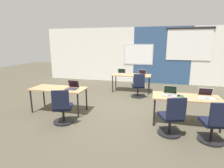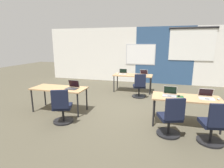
{
  "view_description": "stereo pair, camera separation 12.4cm",
  "coord_description": "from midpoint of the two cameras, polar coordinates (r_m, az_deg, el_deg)",
  "views": [
    {
      "loc": [
        1.0,
        -5.08,
        1.99
      ],
      "look_at": [
        -0.21,
        -0.3,
        0.86
      ],
      "focal_mm": 28.33,
      "sensor_mm": 36.0,
      "label": 1
    },
    {
      "loc": [
        1.12,
        -5.04,
        1.99
      ],
      "look_at": [
        -0.21,
        -0.3,
        0.86
      ],
      "focal_mm": 28.33,
      "sensor_mm": 36.0,
      "label": 2
    }
  ],
  "objects": [
    {
      "name": "mouse_near_right_end",
      "position": [
        4.83,
        31.79,
        -4.14
      ],
      "size": [
        0.06,
        0.1,
        0.03
      ],
      "color": "#B2B2B7",
      "rests_on": "desk_near_right"
    },
    {
      "name": "laptop_near_right_inner",
      "position": [
        4.66,
        18.86,
        -3.0
      ],
      "size": [
        0.35,
        0.32,
        0.23
      ],
      "rotation": [
        0.0,
        0.0,
        -0.08
      ],
      "color": "#9E9EA3",
      "rests_on": "desk_near_right"
    },
    {
      "name": "chair_far_right",
      "position": [
        6.71,
        9.32,
        -1.2
      ],
      "size": [
        0.53,
        0.59,
        0.92
      ],
      "rotation": [
        0.0,
        0.0,
        3.38
      ],
      "color": "black",
      "rests_on": "ground"
    },
    {
      "name": "desk_near_left",
      "position": [
        5.44,
        -16.06,
        -1.78
      ],
      "size": [
        1.6,
        0.7,
        0.72
      ],
      "color": "tan",
      "rests_on": "ground"
    },
    {
      "name": "laptop_far_left",
      "position": [
        7.56,
        4.01,
        3.57
      ],
      "size": [
        0.36,
        0.35,
        0.22
      ],
      "rotation": [
        0.0,
        0.0,
        0.1
      ],
      "color": "#B7B7BC",
      "rests_on": "desk_far_center"
    },
    {
      "name": "chair_near_right_inner",
      "position": [
        4.12,
        19.19,
        -10.94
      ],
      "size": [
        0.56,
        0.61,
        0.92
      ],
      "rotation": [
        0.0,
        0.0,
        3.48
      ],
      "color": "black",
      "rests_on": "ground"
    },
    {
      "name": "laptop_near_right_end",
      "position": [
        4.78,
        28.82,
        -3.55
      ],
      "size": [
        0.33,
        0.32,
        0.22
      ],
      "rotation": [
        0.0,
        0.0,
        -0.01
      ],
      "color": "silver",
      "rests_on": "desk_near_right"
    },
    {
      "name": "back_wall_assembly",
      "position": [
        9.33,
        9.55,
        9.17
      ],
      "size": [
        10.0,
        0.27,
        2.8
      ],
      "color": "silver",
      "rests_on": "ground"
    },
    {
      "name": "mousepad_near_right_inner",
      "position": [
        4.68,
        21.48,
        -3.77
      ],
      "size": [
        0.22,
        0.19,
        0.0
      ],
      "color": "#23512D",
      "rests_on": "desk_near_right"
    },
    {
      "name": "chair_near_right_end",
      "position": [
        4.16,
        30.72,
        -11.84
      ],
      "size": [
        0.52,
        0.57,
        0.92
      ],
      "rotation": [
        0.0,
        0.0,
        3.31
      ],
      "color": "black",
      "rests_on": "ground"
    },
    {
      "name": "mouse_far_right",
      "position": [
        7.41,
        8.6,
        3.03
      ],
      "size": [
        0.06,
        0.1,
        0.03
      ],
      "color": "black",
      "rests_on": "desk_far_center"
    },
    {
      "name": "mouse_near_right_inner",
      "position": [
        4.67,
        21.5,
        -3.54
      ],
      "size": [
        0.08,
        0.11,
        0.03
      ],
      "color": "black",
      "rests_on": "mousepad_near_right_inner"
    },
    {
      "name": "laptop_near_left_inner",
      "position": [
        5.22,
        -11.99,
        -0.92
      ],
      "size": [
        0.34,
        0.3,
        0.23
      ],
      "rotation": [
        0.0,
        0.0,
        -0.03
      ],
      "color": "#333338",
      "rests_on": "desk_near_left"
    },
    {
      "name": "desk_far_center",
      "position": [
        7.46,
        7.23,
        2.53
      ],
      "size": [
        1.6,
        0.7,
        0.72
      ],
      "color": "tan",
      "rests_on": "ground"
    },
    {
      "name": "ground_plane",
      "position": [
        5.54,
        3.58,
        -8.18
      ],
      "size": [
        24.0,
        24.0,
        0.0
      ],
      "color": "#4C4738"
    },
    {
      "name": "chair_near_left_inner",
      "position": [
        4.66,
        -15.05,
        -7.83
      ],
      "size": [
        0.56,
        0.61,
        0.92
      ],
      "rotation": [
        0.0,
        0.0,
        3.49
      ],
      "color": "black",
      "rests_on": "ground"
    },
    {
      "name": "mouse_far_left",
      "position": [
        7.59,
        2.2,
        3.4
      ],
      "size": [
        0.08,
        0.11,
        0.03
      ],
      "color": "silver",
      "rests_on": "desk_far_center"
    },
    {
      "name": "desk_near_right",
      "position": [
        4.7,
        23.44,
        -4.63
      ],
      "size": [
        1.6,
        0.7,
        0.72
      ],
      "color": "tan",
      "rests_on": "ground"
    },
    {
      "name": "laptop_far_right",
      "position": [
        7.41,
        10.52,
        3.2
      ],
      "size": [
        0.38,
        0.37,
        0.22
      ],
      "rotation": [
        0.0,
        0.0,
        -0.16
      ],
      "color": "#B7B7BC",
      "rests_on": "desk_far_center"
    }
  ]
}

